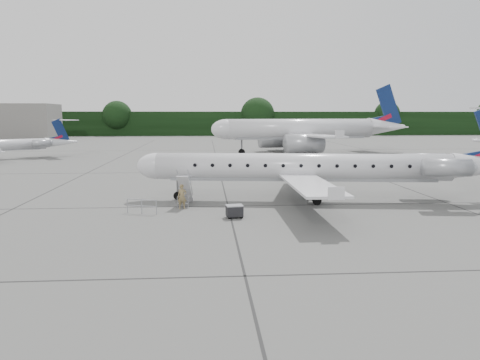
{
  "coord_description": "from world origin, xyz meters",
  "views": [
    {
      "loc": [
        -6.7,
        -28.77,
        6.78
      ],
      "look_at": [
        -4.38,
        3.42,
        2.3
      ],
      "focal_mm": 35.0,
      "sensor_mm": 36.0,
      "label": 1
    }
  ],
  "objects": [
    {
      "name": "treeline",
      "position": [
        0.0,
        130.0,
        4.0
      ],
      "size": [
        260.0,
        4.0,
        8.0
      ],
      "primitive_type": "cube",
      "color": "black",
      "rests_on": "ground"
    },
    {
      "name": "ground",
      "position": [
        0.0,
        0.0,
        0.0
      ],
      "size": [
        320.0,
        320.0,
        0.0
      ],
      "primitive_type": "plane",
      "color": "#575755",
      "rests_on": "ground"
    },
    {
      "name": "passenger",
      "position": [
        -8.49,
        4.96,
        0.9
      ],
      "size": [
        0.72,
        0.53,
        1.81
      ],
      "primitive_type": "imported",
      "rotation": [
        0.0,
        0.0,
        0.15
      ],
      "color": "olive",
      "rests_on": "ground"
    },
    {
      "name": "airstair",
      "position": [
        -8.32,
        6.3,
        1.19
      ],
      "size": [
        1.14,
        2.48,
        2.38
      ],
      "primitive_type": null,
      "rotation": [
        0.0,
        0.0,
        -0.13
      ],
      "color": "silver",
      "rests_on": "ground"
    },
    {
      "name": "safety_railing",
      "position": [
        -11.2,
        3.44,
        0.5
      ],
      "size": [
        2.1,
        0.8,
        1.0
      ],
      "primitive_type": null,
      "rotation": [
        0.0,
        0.0,
        -0.34
      ],
      "color": "#94979D",
      "rests_on": "ground"
    },
    {
      "name": "bg_narrowbody",
      "position": [
        9.88,
        52.72,
        6.13
      ],
      "size": [
        38.2,
        30.65,
        12.25
      ],
      "primitive_type": null,
      "rotation": [
        0.0,
        0.0,
        0.19
      ],
      "color": "silver",
      "rests_on": "ground"
    },
    {
      "name": "main_regional_jet",
      "position": [
        0.83,
        7.45,
        3.79
      ],
      "size": [
        32.01,
        24.84,
        7.58
      ],
      "primitive_type": null,
      "rotation": [
        0.0,
        0.0,
        -0.13
      ],
      "color": "silver",
      "rests_on": "ground"
    },
    {
      "name": "baggage_cart",
      "position": [
        -4.87,
        1.69,
        0.46
      ],
      "size": [
        1.17,
        1.0,
        0.92
      ],
      "primitive_type": null,
      "rotation": [
        0.0,
        0.0,
        0.14
      ],
      "color": "black",
      "rests_on": "ground"
    }
  ]
}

